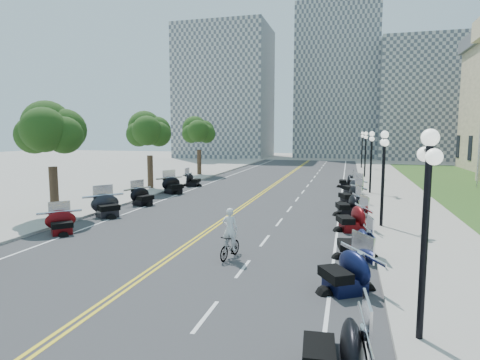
% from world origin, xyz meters
% --- Properties ---
extents(ground, '(160.00, 160.00, 0.00)m').
position_xyz_m(ground, '(0.00, 0.00, 0.00)').
color(ground, gray).
extents(road, '(16.00, 90.00, 0.01)m').
position_xyz_m(road, '(0.00, 10.00, 0.00)').
color(road, '#333335').
rests_on(road, ground).
extents(centerline_yellow_a, '(0.12, 90.00, 0.00)m').
position_xyz_m(centerline_yellow_a, '(-0.12, 10.00, 0.01)').
color(centerline_yellow_a, yellow).
rests_on(centerline_yellow_a, road).
extents(centerline_yellow_b, '(0.12, 90.00, 0.00)m').
position_xyz_m(centerline_yellow_b, '(0.12, 10.00, 0.01)').
color(centerline_yellow_b, yellow).
rests_on(centerline_yellow_b, road).
extents(edge_line_north, '(0.12, 90.00, 0.00)m').
position_xyz_m(edge_line_north, '(6.40, 10.00, 0.01)').
color(edge_line_north, white).
rests_on(edge_line_north, road).
extents(edge_line_south, '(0.12, 90.00, 0.00)m').
position_xyz_m(edge_line_south, '(-6.40, 10.00, 0.01)').
color(edge_line_south, white).
rests_on(edge_line_south, road).
extents(lane_dash_4, '(0.12, 2.00, 0.00)m').
position_xyz_m(lane_dash_4, '(3.20, -8.00, 0.01)').
color(lane_dash_4, white).
rests_on(lane_dash_4, road).
extents(lane_dash_5, '(0.12, 2.00, 0.00)m').
position_xyz_m(lane_dash_5, '(3.20, -4.00, 0.01)').
color(lane_dash_5, white).
rests_on(lane_dash_5, road).
extents(lane_dash_6, '(0.12, 2.00, 0.00)m').
position_xyz_m(lane_dash_6, '(3.20, 0.00, 0.01)').
color(lane_dash_6, white).
rests_on(lane_dash_6, road).
extents(lane_dash_7, '(0.12, 2.00, 0.00)m').
position_xyz_m(lane_dash_7, '(3.20, 4.00, 0.01)').
color(lane_dash_7, white).
rests_on(lane_dash_7, road).
extents(lane_dash_8, '(0.12, 2.00, 0.00)m').
position_xyz_m(lane_dash_8, '(3.20, 8.00, 0.01)').
color(lane_dash_8, white).
rests_on(lane_dash_8, road).
extents(lane_dash_9, '(0.12, 2.00, 0.00)m').
position_xyz_m(lane_dash_9, '(3.20, 12.00, 0.01)').
color(lane_dash_9, white).
rests_on(lane_dash_9, road).
extents(lane_dash_10, '(0.12, 2.00, 0.00)m').
position_xyz_m(lane_dash_10, '(3.20, 16.00, 0.01)').
color(lane_dash_10, white).
rests_on(lane_dash_10, road).
extents(lane_dash_11, '(0.12, 2.00, 0.00)m').
position_xyz_m(lane_dash_11, '(3.20, 20.00, 0.01)').
color(lane_dash_11, white).
rests_on(lane_dash_11, road).
extents(lane_dash_12, '(0.12, 2.00, 0.00)m').
position_xyz_m(lane_dash_12, '(3.20, 24.00, 0.01)').
color(lane_dash_12, white).
rests_on(lane_dash_12, road).
extents(lane_dash_13, '(0.12, 2.00, 0.00)m').
position_xyz_m(lane_dash_13, '(3.20, 28.00, 0.01)').
color(lane_dash_13, white).
rests_on(lane_dash_13, road).
extents(lane_dash_14, '(0.12, 2.00, 0.00)m').
position_xyz_m(lane_dash_14, '(3.20, 32.00, 0.01)').
color(lane_dash_14, white).
rests_on(lane_dash_14, road).
extents(lane_dash_15, '(0.12, 2.00, 0.00)m').
position_xyz_m(lane_dash_15, '(3.20, 36.00, 0.01)').
color(lane_dash_15, white).
rests_on(lane_dash_15, road).
extents(lane_dash_16, '(0.12, 2.00, 0.00)m').
position_xyz_m(lane_dash_16, '(3.20, 40.00, 0.01)').
color(lane_dash_16, white).
rests_on(lane_dash_16, road).
extents(lane_dash_17, '(0.12, 2.00, 0.00)m').
position_xyz_m(lane_dash_17, '(3.20, 44.00, 0.01)').
color(lane_dash_17, white).
rests_on(lane_dash_17, road).
extents(lane_dash_18, '(0.12, 2.00, 0.00)m').
position_xyz_m(lane_dash_18, '(3.20, 48.00, 0.01)').
color(lane_dash_18, white).
rests_on(lane_dash_18, road).
extents(lane_dash_19, '(0.12, 2.00, 0.00)m').
position_xyz_m(lane_dash_19, '(3.20, 52.00, 0.01)').
color(lane_dash_19, white).
rests_on(lane_dash_19, road).
extents(sidewalk_north, '(5.00, 90.00, 0.15)m').
position_xyz_m(sidewalk_north, '(10.50, 10.00, 0.07)').
color(sidewalk_north, '#9E9991').
rests_on(sidewalk_north, ground).
extents(sidewalk_south, '(5.00, 90.00, 0.15)m').
position_xyz_m(sidewalk_south, '(-10.50, 10.00, 0.07)').
color(sidewalk_south, '#9E9991').
rests_on(sidewalk_south, ground).
extents(distant_block_a, '(18.00, 14.00, 26.00)m').
position_xyz_m(distant_block_a, '(-18.00, 62.00, 13.00)').
color(distant_block_a, gray).
rests_on(distant_block_a, ground).
extents(distant_block_b, '(16.00, 12.00, 30.00)m').
position_xyz_m(distant_block_b, '(4.00, 68.00, 15.00)').
color(distant_block_b, gray).
rests_on(distant_block_b, ground).
extents(distant_block_c, '(20.00, 14.00, 22.00)m').
position_xyz_m(distant_block_c, '(22.00, 65.00, 11.00)').
color(distant_block_c, gray).
rests_on(distant_block_c, ground).
extents(street_lamp_1, '(0.50, 1.20, 4.90)m').
position_xyz_m(street_lamp_1, '(8.60, -8.00, 2.60)').
color(street_lamp_1, black).
rests_on(street_lamp_1, sidewalk_north).
extents(street_lamp_2, '(0.50, 1.20, 4.90)m').
position_xyz_m(street_lamp_2, '(8.60, 4.00, 2.60)').
color(street_lamp_2, black).
rests_on(street_lamp_2, sidewalk_north).
extents(street_lamp_3, '(0.50, 1.20, 4.90)m').
position_xyz_m(street_lamp_3, '(8.60, 16.00, 2.60)').
color(street_lamp_3, black).
rests_on(street_lamp_3, sidewalk_north).
extents(street_lamp_4, '(0.50, 1.20, 4.90)m').
position_xyz_m(street_lamp_4, '(8.60, 28.00, 2.60)').
color(street_lamp_4, black).
rests_on(street_lamp_4, sidewalk_north).
extents(street_lamp_5, '(0.50, 1.20, 4.90)m').
position_xyz_m(street_lamp_5, '(8.60, 40.00, 2.60)').
color(street_lamp_5, black).
rests_on(street_lamp_5, sidewalk_north).
extents(flagpole, '(1.10, 0.20, 10.00)m').
position_xyz_m(flagpole, '(18.00, 22.00, 5.00)').
color(flagpole, silver).
rests_on(flagpole, ground).
extents(tree_2, '(4.80, 4.80, 9.20)m').
position_xyz_m(tree_2, '(-10.00, 2.00, 4.75)').
color(tree_2, '#235619').
rests_on(tree_2, sidewalk_south).
extents(tree_3, '(4.80, 4.80, 9.20)m').
position_xyz_m(tree_3, '(-10.00, 14.00, 4.75)').
color(tree_3, '#235619').
rests_on(tree_3, sidewalk_south).
extents(tree_4, '(4.80, 4.80, 9.20)m').
position_xyz_m(tree_4, '(-10.00, 26.00, 4.75)').
color(tree_4, '#235619').
rests_on(tree_4, sidewalk_south).
extents(motorcycle_n_3, '(2.20, 2.20, 1.43)m').
position_xyz_m(motorcycle_n_3, '(6.71, -9.96, 0.72)').
color(motorcycle_n_3, black).
rests_on(motorcycle_n_3, road).
extents(motorcycle_n_4, '(2.92, 2.92, 1.49)m').
position_xyz_m(motorcycle_n_4, '(6.85, -5.20, 0.74)').
color(motorcycle_n_4, black).
rests_on(motorcycle_n_4, road).
extents(motorcycle_n_5, '(2.27, 2.27, 1.39)m').
position_xyz_m(motorcycle_n_5, '(7.19, -1.68, 0.70)').
color(motorcycle_n_5, black).
rests_on(motorcycle_n_5, road).
extents(motorcycle_n_6, '(2.69, 2.69, 1.49)m').
position_xyz_m(motorcycle_n_6, '(7.11, 2.98, 0.74)').
color(motorcycle_n_6, '#590A0C').
rests_on(motorcycle_n_6, road).
extents(motorcycle_n_7, '(2.56, 2.56, 1.47)m').
position_xyz_m(motorcycle_n_7, '(6.92, 6.91, 0.73)').
color(motorcycle_n_7, black).
rests_on(motorcycle_n_7, road).
extents(motorcycle_n_8, '(2.83, 2.83, 1.49)m').
position_xyz_m(motorcycle_n_8, '(7.07, 10.99, 0.75)').
color(motorcycle_n_8, black).
rests_on(motorcycle_n_8, road).
extents(motorcycle_n_9, '(2.80, 2.80, 1.41)m').
position_xyz_m(motorcycle_n_9, '(7.22, 15.48, 0.71)').
color(motorcycle_n_9, black).
rests_on(motorcycle_n_9, road).
extents(motorcycle_n_10, '(1.98, 1.98, 1.37)m').
position_xyz_m(motorcycle_n_10, '(6.71, 19.76, 0.69)').
color(motorcycle_n_10, black).
rests_on(motorcycle_n_10, road).
extents(motorcycle_s_5, '(2.57, 2.57, 1.27)m').
position_xyz_m(motorcycle_s_5, '(-6.79, -1.40, 0.64)').
color(motorcycle_s_5, '#590A0C').
rests_on(motorcycle_s_5, road).
extents(motorcycle_s_6, '(3.00, 3.00, 1.50)m').
position_xyz_m(motorcycle_s_6, '(-6.98, 2.78, 0.75)').
color(motorcycle_s_6, black).
rests_on(motorcycle_s_6, road).
extents(motorcycle_s_7, '(2.60, 2.60, 1.39)m').
position_xyz_m(motorcycle_s_7, '(-6.84, 6.81, 0.69)').
color(motorcycle_s_7, black).
rests_on(motorcycle_s_7, road).
extents(motorcycle_s_8, '(3.03, 3.03, 1.54)m').
position_xyz_m(motorcycle_s_8, '(-7.05, 12.32, 0.77)').
color(motorcycle_s_8, black).
rests_on(motorcycle_s_8, road).
extents(motorcycle_s_9, '(2.03, 2.03, 1.38)m').
position_xyz_m(motorcycle_s_9, '(-7.16, 16.89, 0.69)').
color(motorcycle_s_9, black).
rests_on(motorcycle_s_9, road).
extents(bicycle, '(0.76, 1.70, 0.99)m').
position_xyz_m(bicycle, '(2.39, -2.94, 0.49)').
color(bicycle, '#A51414').
rests_on(bicycle, road).
extents(cyclist_rider, '(0.62, 0.41, 1.71)m').
position_xyz_m(cyclist_rider, '(2.39, -2.94, 1.84)').
color(cyclist_rider, silver).
rests_on(cyclist_rider, bicycle).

